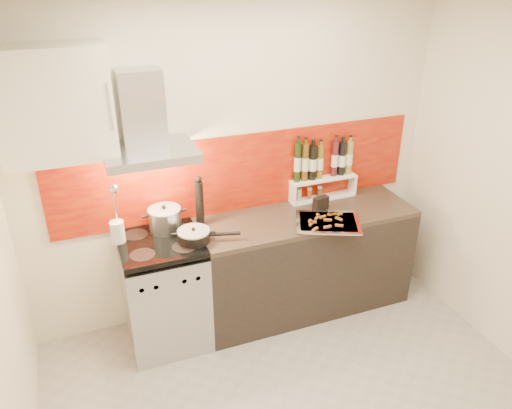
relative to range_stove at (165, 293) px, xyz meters
name	(u,v)px	position (x,y,z in m)	size (l,w,h in m)	color
ceiling	(333,1)	(0.70, -1.10, 2.16)	(3.40, 2.80, 0.02)	white
back_wall	(236,164)	(0.70, 0.30, 0.86)	(3.40, 0.02, 2.60)	silver
backsplash	(242,173)	(0.75, 0.29, 0.78)	(3.00, 0.02, 0.64)	maroon
range_stove	(165,293)	(0.00, 0.00, 0.00)	(0.60, 0.60, 0.91)	#B7B7BA
counter	(304,261)	(1.20, 0.00, 0.01)	(1.80, 0.60, 0.90)	black
range_hood	(145,126)	(0.00, 0.14, 1.30)	(0.62, 0.50, 0.61)	#B7B7BA
upper_cabinet	(54,104)	(-0.55, 0.13, 1.51)	(0.70, 0.35, 0.72)	white
stock_pot	(165,219)	(0.08, 0.14, 0.56)	(0.25, 0.25, 0.21)	#B7B7BA
saute_pan	(195,236)	(0.24, -0.09, 0.51)	(0.45, 0.24, 0.11)	black
utensil_jar	(117,226)	(-0.28, 0.09, 0.60)	(0.10, 0.16, 0.49)	silver
pepper_mill	(199,202)	(0.35, 0.15, 0.66)	(0.06, 0.06, 0.41)	black
step_shelf	(322,170)	(1.45, 0.24, 0.71)	(0.60, 0.16, 0.54)	white
caddy_box	(321,203)	(1.34, 0.04, 0.52)	(0.13, 0.06, 0.11)	black
baking_tray	(328,222)	(1.28, -0.20, 0.47)	(0.61, 0.55, 0.03)	silver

